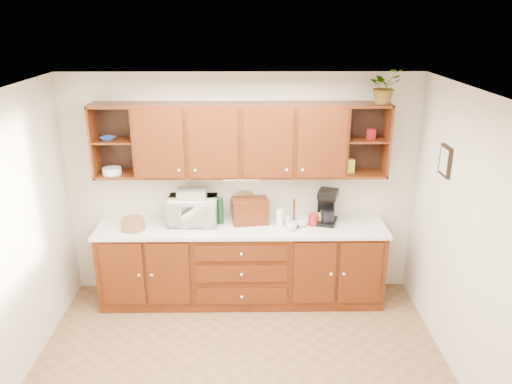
{
  "coord_description": "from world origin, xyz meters",
  "views": [
    {
      "loc": [
        0.1,
        -3.69,
        3.2
      ],
      "look_at": [
        0.16,
        1.15,
        1.45
      ],
      "focal_mm": 35.0,
      "sensor_mm": 36.0,
      "label": 1
    }
  ],
  "objects_px": {
    "bread_box": "(250,211)",
    "coffee_maker": "(327,207)",
    "microwave": "(193,211)",
    "potted_plant": "(384,86)"
  },
  "relations": [
    {
      "from": "coffee_maker",
      "to": "potted_plant",
      "type": "bearing_deg",
      "value": 17.71
    },
    {
      "from": "microwave",
      "to": "bread_box",
      "type": "height_order",
      "value": "microwave"
    },
    {
      "from": "microwave",
      "to": "coffee_maker",
      "type": "xyz_separation_m",
      "value": [
        1.52,
        0.0,
        0.03
      ]
    },
    {
      "from": "microwave",
      "to": "bread_box",
      "type": "distance_m",
      "value": 0.65
    },
    {
      "from": "bread_box",
      "to": "microwave",
      "type": "bearing_deg",
      "value": 173.31
    },
    {
      "from": "bread_box",
      "to": "coffee_maker",
      "type": "relative_size",
      "value": 1.03
    },
    {
      "from": "microwave",
      "to": "coffee_maker",
      "type": "relative_size",
      "value": 1.41
    },
    {
      "from": "microwave",
      "to": "coffee_maker",
      "type": "bearing_deg",
      "value": 0.85
    },
    {
      "from": "bread_box",
      "to": "potted_plant",
      "type": "relative_size",
      "value": 1.08
    },
    {
      "from": "bread_box",
      "to": "potted_plant",
      "type": "height_order",
      "value": "potted_plant"
    }
  ]
}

